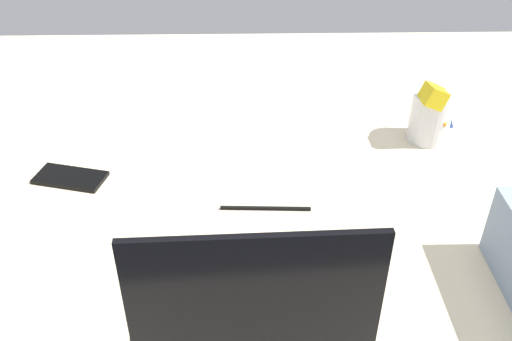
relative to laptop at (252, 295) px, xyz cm
name	(u,v)px	position (x,y,z in cm)	size (l,w,h in cm)	color
bed_mattress	(295,188)	(-10.31, -44.39, -13.41)	(180.00, 140.00, 18.00)	beige
laptop	(252,295)	(0.00, 0.00, 0.00)	(33.80, 24.17, 23.00)	#4C4C51
snack_cup	(431,115)	(-40.09, -50.07, 1.68)	(9.69, 9.44, 15.14)	silver
cell_phone	(70,178)	(36.23, -36.10, -4.01)	(6.80, 14.00, 0.80)	black
charger_cable	(265,208)	(-2.89, -25.43, -4.11)	(17.00, 0.60, 0.60)	black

